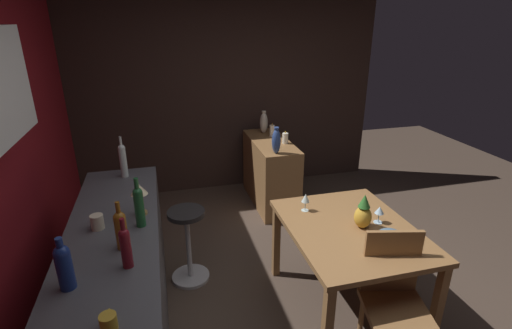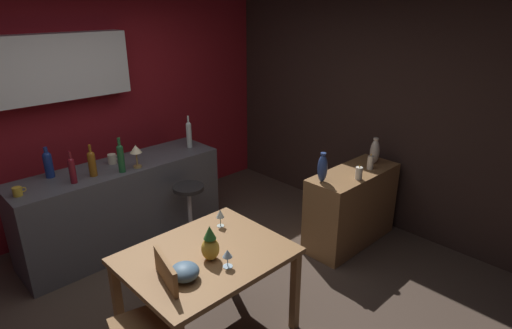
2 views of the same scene
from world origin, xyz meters
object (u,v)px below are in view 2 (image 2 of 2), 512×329
(pineapple_centerpiece, at_px, (210,245))
(wine_bottle_cobalt, at_px, (48,163))
(pillar_candle_short, at_px, (359,173))
(vase_ceramic_ivory, at_px, (375,151))
(wine_glass_left, at_px, (220,214))
(cup_mustard, at_px, (18,192))
(wine_bottle_green, at_px, (121,157))
(sideboard_cabinet, at_px, (351,207))
(bar_stool, at_px, (190,214))
(wine_bottle_amber, at_px, (92,162))
(wine_bottle_clear, at_px, (189,133))
(wine_glass_right, at_px, (227,254))
(fruit_bowl, at_px, (185,272))
(dining_table, at_px, (207,264))
(counter_lamp, at_px, (136,151))
(chair_near_window, at_px, (154,318))
(pillar_candle_tall, at_px, (370,163))
(cup_cream, at_px, (112,159))
(vase_ceramic_blue, at_px, (322,168))
(wine_bottle_ruby, at_px, (72,169))

(pineapple_centerpiece, xyz_separation_m, wine_bottle_cobalt, (-0.40, 1.94, 0.19))
(pillar_candle_short, xyz_separation_m, vase_ceramic_ivory, (0.48, 0.13, 0.07))
(wine_glass_left, bearing_deg, cup_mustard, 128.31)
(wine_bottle_cobalt, bearing_deg, wine_bottle_green, -32.59)
(sideboard_cabinet, xyz_separation_m, wine_glass_left, (-1.62, 0.20, 0.44))
(bar_stool, height_order, wine_bottle_amber, wine_bottle_amber)
(wine_bottle_clear, xyz_separation_m, vase_ceramic_ivory, (1.25, -1.63, -0.11))
(wine_glass_left, bearing_deg, wine_bottle_clear, 63.17)
(wine_glass_right, distance_m, fruit_bowl, 0.31)
(dining_table, relative_size, counter_lamp, 4.93)
(chair_near_window, distance_m, fruit_bowl, 0.38)
(dining_table, height_order, wine_bottle_clear, wine_bottle_clear)
(dining_table, xyz_separation_m, pillar_candle_tall, (2.13, -0.03, 0.24))
(wine_bottle_clear, height_order, cup_cream, wine_bottle_clear)
(pineapple_centerpiece, xyz_separation_m, fruit_bowl, (-0.27, -0.06, -0.06))
(dining_table, distance_m, chair_near_window, 0.53)
(wine_bottle_cobalt, bearing_deg, fruit_bowl, -86.29)
(wine_glass_left, xyz_separation_m, wine_bottle_green, (-0.19, 1.26, 0.21))
(pineapple_centerpiece, bearing_deg, counter_lamp, 78.49)
(cup_cream, bearing_deg, cup_mustard, -170.56)
(wine_bottle_green, relative_size, cup_mustard, 3.09)
(wine_bottle_cobalt, relative_size, vase_ceramic_blue, 1.01)
(dining_table, height_order, wine_bottle_ruby, wine_bottle_ruby)
(wine_bottle_clear, xyz_separation_m, wine_bottle_green, (-0.91, -0.16, -0.01))
(cup_mustard, bearing_deg, vase_ceramic_ivory, -27.51)
(chair_near_window, relative_size, wine_bottle_ruby, 3.01)
(wine_bottle_green, bearing_deg, cup_cream, 82.70)
(wine_glass_right, bearing_deg, wine_bottle_ruby, 99.96)
(pineapple_centerpiece, height_order, vase_ceramic_ivory, vase_ceramic_ivory)
(wine_bottle_amber, bearing_deg, pillar_candle_short, -41.52)
(vase_ceramic_blue, bearing_deg, fruit_bowl, -171.77)
(sideboard_cabinet, bearing_deg, cup_cream, 135.61)
(wine_glass_left, xyz_separation_m, pillar_candle_tall, (1.80, -0.27, 0.04))
(bar_stool, distance_m, wine_glass_right, 1.63)
(bar_stool, height_order, cup_mustard, cup_mustard)
(cup_cream, relative_size, counter_lamp, 0.50)
(wine_glass_left, relative_size, wine_bottle_clear, 0.41)
(vase_ceramic_blue, bearing_deg, sideboard_cabinet, -9.42)
(cup_mustard, bearing_deg, sideboard_cabinet, -30.25)
(wine_glass_left, height_order, vase_ceramic_blue, vase_ceramic_blue)
(pillar_candle_short, height_order, vase_ceramic_blue, vase_ceramic_blue)
(wine_glass_right, distance_m, wine_bottle_green, 1.76)
(vase_ceramic_blue, bearing_deg, cup_cream, 128.59)
(cup_cream, bearing_deg, bar_stool, -50.62)
(chair_near_window, xyz_separation_m, wine_bottle_clear, (1.55, 1.73, 0.57))
(dining_table, height_order, wine_bottle_green, wine_bottle_green)
(pineapple_centerpiece, distance_m, vase_ceramic_blue, 1.54)
(bar_stool, height_order, vase_ceramic_ivory, vase_ceramic_ivory)
(dining_table, xyz_separation_m, counter_lamp, (0.30, 1.50, 0.43))
(cup_mustard, bearing_deg, wine_bottle_cobalt, 33.60)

